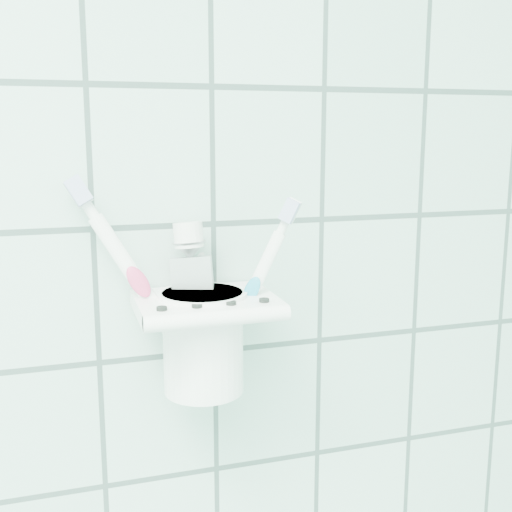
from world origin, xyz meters
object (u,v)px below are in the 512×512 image
Objects in this scene: holder_bracket at (205,306)px; toothpaste_tube at (200,290)px; toothbrush_pink at (203,266)px; toothbrush_blue at (181,281)px; cup at (203,337)px; toothbrush_orange at (210,282)px.

toothpaste_tube is (-0.00, 0.01, 0.01)m from holder_bracket.
toothbrush_pink is (-0.00, -0.01, 0.04)m from holder_bracket.
holder_bracket is 0.68× the size of toothbrush_blue.
toothbrush_blue is 1.21× the size of toothpaste_tube.
toothbrush_pink is (-0.00, -0.01, 0.07)m from cup.
toothbrush_orange is (0.02, -0.00, -0.00)m from toothbrush_blue.
toothbrush_pink is 1.16× the size of toothbrush_blue.
toothbrush_orange is at bearing 50.23° from holder_bracket.
toothbrush_pink reaches higher than cup.
holder_bracket is at bearing 60.79° from toothbrush_pink.
toothbrush_pink reaches higher than toothpaste_tube.
cup is 0.52× the size of toothbrush_blue.
toothbrush_orange is at bearing 16.59° from toothbrush_blue.
toothbrush_orange is at bearing 50.24° from toothbrush_pink.
toothbrush_blue is at bearing 126.01° from toothbrush_pink.
toothpaste_tube reaches higher than cup.
toothbrush_orange is (0.01, 0.01, 0.02)m from holder_bracket.
toothbrush_blue is (-0.02, 0.02, -0.02)m from toothbrush_pink.
holder_bracket is 0.68× the size of toothbrush_orange.
holder_bracket is at bearing -62.31° from toothpaste_tube.
toothbrush_blue is 0.02m from toothpaste_tube.
toothbrush_pink is at bearing -112.36° from holder_bracket.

